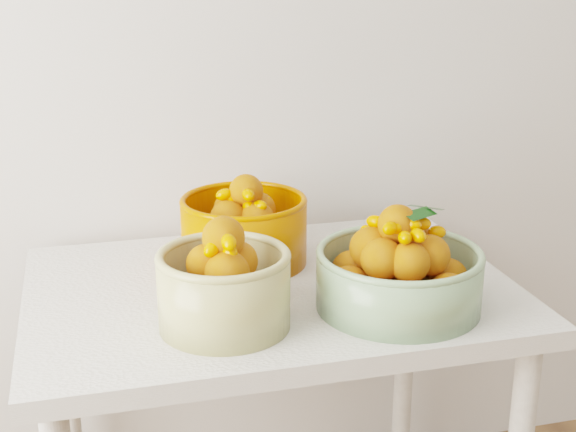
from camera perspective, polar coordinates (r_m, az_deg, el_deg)
The scene contains 4 objects.
table at distance 1.72m, azimuth -1.21°, elevation -7.83°, with size 1.00×0.70×0.75m.
bowl_cream at distance 1.47m, azimuth -4.54°, elevation -4.94°, with size 0.27×0.27×0.21m.
bowl_green at distance 1.56m, azimuth 7.84°, elevation -4.00°, with size 0.41×0.41×0.21m.
bowl_orange at distance 1.77m, azimuth -3.14°, elevation -0.85°, with size 0.31×0.31×0.20m.
Camera 1 is at (-0.60, 0.10, 1.41)m, focal length 50.00 mm.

